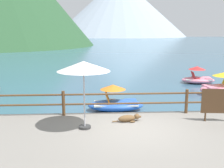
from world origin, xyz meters
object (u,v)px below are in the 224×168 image
(pedal_boat_1, at_px, (198,78))
(pedal_boat_3, at_px, (222,87))
(dog_resting, at_px, (129,118))
(sign_board, at_px, (218,102))
(pedal_boat_4, at_px, (116,102))
(beach_umbrella, at_px, (84,67))

(pedal_boat_1, height_order, pedal_boat_3, pedal_boat_3)
(dog_resting, bearing_deg, sign_board, -3.06)
(dog_resting, xyz_separation_m, pedal_boat_3, (5.97, 5.40, -0.09))
(pedal_boat_3, bearing_deg, sign_board, -116.93)
(pedal_boat_1, distance_m, pedal_boat_4, 8.55)
(dog_resting, xyz_separation_m, pedal_boat_4, (-0.28, 2.66, -0.14))
(sign_board, xyz_separation_m, pedal_boat_1, (2.69, 8.81, -0.74))
(beach_umbrella, bearing_deg, pedal_boat_1, 51.37)
(beach_umbrella, height_order, dog_resting, beach_umbrella)
(pedal_boat_3, bearing_deg, pedal_boat_1, 92.50)
(dog_resting, xyz_separation_m, pedal_boat_1, (5.83, 8.64, -0.14))
(pedal_boat_3, bearing_deg, pedal_boat_4, -156.29)
(beach_umbrella, bearing_deg, dog_resting, 20.64)
(sign_board, bearing_deg, pedal_boat_3, 63.07)
(sign_board, distance_m, beach_umbrella, 4.88)
(sign_board, relative_size, pedal_boat_4, 0.47)
(pedal_boat_1, xyz_separation_m, pedal_boat_4, (-6.11, -5.99, -0.00))
(beach_umbrella, distance_m, pedal_boat_4, 4.04)
(sign_board, height_order, pedal_boat_4, sign_board)
(sign_board, height_order, pedal_boat_1, sign_board)
(sign_board, distance_m, dog_resting, 3.21)
(sign_board, relative_size, pedal_boat_3, 0.44)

